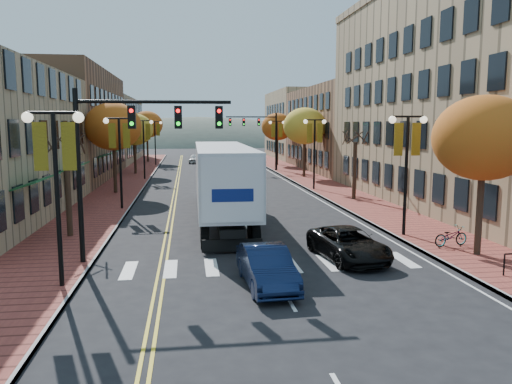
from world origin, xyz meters
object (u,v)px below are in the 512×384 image
object	(u,v)px
semi_truck	(221,176)
black_suv	(348,244)
navy_sedan	(267,267)
bicycle	(451,236)

from	to	relation	value
semi_truck	black_suv	world-z (taller)	semi_truck
navy_sedan	bicycle	bearing A→B (deg)	20.58
semi_truck	bicycle	bearing A→B (deg)	-41.12
navy_sedan	bicycle	world-z (taller)	navy_sedan
semi_truck	navy_sedan	size ratio (longest dim) A/B	4.14
semi_truck	bicycle	world-z (taller)	semi_truck
navy_sedan	black_suv	world-z (taller)	navy_sedan
semi_truck	black_suv	size ratio (longest dim) A/B	3.72
bicycle	black_suv	bearing A→B (deg)	89.90
black_suv	bicycle	bearing A→B (deg)	3.95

